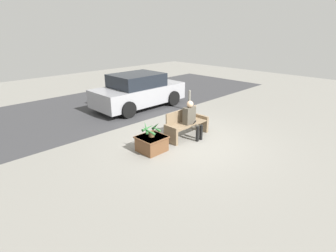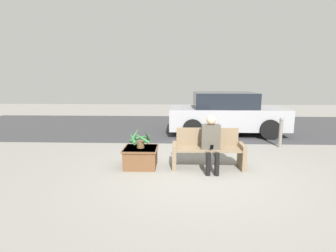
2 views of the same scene
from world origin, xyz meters
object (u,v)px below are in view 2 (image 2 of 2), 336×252
bench (208,150)px  parked_car (226,114)px  planter_box (141,156)px  bollard_post (281,132)px  person_seated (211,141)px  potted_plant (140,139)px

bench → parked_car: (1.06, 3.73, 0.33)m
planter_box → bollard_post: (3.86, 1.89, 0.22)m
person_seated → planter_box: 1.63m
parked_car → planter_box: bearing=-124.5°
bench → potted_plant: size_ratio=2.91×
planter_box → person_seated: bearing=-5.4°
bench → potted_plant: potted_plant is taller
planter_box → parked_car: 4.60m
bench → bollard_post: bollard_post is taller
potted_plant → bollard_post: potted_plant is taller
bench → person_seated: 0.32m
parked_car → bollard_post: (1.27, -1.88, -0.28)m
planter_box → bench: bearing=1.4°
person_seated → parked_car: bearing=75.4°
planter_box → potted_plant: bearing=178.6°
bench → parked_car: 3.89m
bench → person_seated: size_ratio=1.32×
bench → planter_box: bearing=-178.6°
bench → potted_plant: bearing=-178.6°
planter_box → bollard_post: bollard_post is taller
bollard_post → parked_car: bearing=124.0°
planter_box → bollard_post: 4.30m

